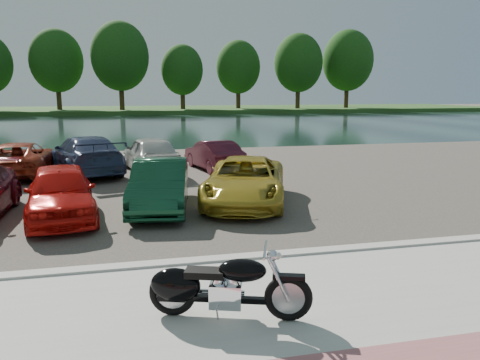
% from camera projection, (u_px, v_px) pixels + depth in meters
% --- Properties ---
extents(ground, '(200.00, 200.00, 0.00)m').
position_uv_depth(ground, '(262.00, 309.00, 7.12)').
color(ground, '#595447').
rests_on(ground, ground).
extents(promenade, '(60.00, 6.00, 0.10)m').
position_uv_depth(promenade, '(282.00, 340.00, 6.16)').
color(promenade, '#B2B0A7').
rests_on(promenade, ground).
extents(kerb, '(60.00, 0.30, 0.14)m').
position_uv_depth(kerb, '(234.00, 260.00, 9.02)').
color(kerb, '#B2B0A7').
rests_on(kerb, ground).
extents(parking_lot, '(60.00, 18.00, 0.04)m').
position_uv_depth(parking_lot, '(183.00, 179.00, 17.65)').
color(parking_lot, '#413B34').
rests_on(parking_lot, ground).
extents(river, '(120.00, 40.00, 0.00)m').
position_uv_depth(river, '(151.00, 125.00, 45.40)').
color(river, '#172928').
rests_on(river, ground).
extents(far_bank, '(120.00, 24.00, 0.60)m').
position_uv_depth(far_bank, '(142.00, 110.00, 75.97)').
color(far_bank, '#224619').
rests_on(far_bank, ground).
extents(far_trees, '(70.25, 10.68, 12.52)m').
position_uv_depth(far_trees, '(171.00, 62.00, 69.65)').
color(far_trees, '#322512').
rests_on(far_trees, far_bank).
extents(motorcycle, '(2.26, 1.04, 1.05)m').
position_uv_depth(motorcycle, '(214.00, 286.00, 6.59)').
color(motorcycle, black).
rests_on(motorcycle, promenade).
extents(car_4, '(2.20, 4.28, 1.39)m').
position_uv_depth(car_4, '(61.00, 192.00, 11.92)').
color(car_4, red).
rests_on(car_4, parking_lot).
extents(car_5, '(1.99, 4.30, 1.37)m').
position_uv_depth(car_5, '(160.00, 185.00, 12.89)').
color(car_5, '#113F27').
rests_on(car_5, parking_lot).
extents(car_6, '(3.58, 5.25, 1.34)m').
position_uv_depth(car_6, '(245.00, 181.00, 13.57)').
color(car_6, gold).
rests_on(car_6, parking_lot).
extents(car_10, '(2.37, 4.83, 1.32)m').
position_uv_depth(car_10, '(20.00, 159.00, 17.99)').
color(car_10, maroon).
rests_on(car_10, parking_lot).
extents(car_11, '(3.59, 5.62, 1.52)m').
position_uv_depth(car_11, '(86.00, 155.00, 18.46)').
color(car_11, navy).
rests_on(car_11, parking_lot).
extents(car_12, '(2.46, 4.59, 1.48)m').
position_uv_depth(car_12, '(151.00, 154.00, 18.89)').
color(car_12, '#BABBB6').
rests_on(car_12, parking_lot).
extents(car_13, '(2.09, 3.94, 1.23)m').
position_uv_depth(car_13, '(213.00, 155.00, 19.49)').
color(car_13, '#4A1320').
rests_on(car_13, parking_lot).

